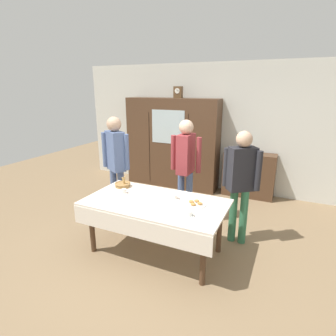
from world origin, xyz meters
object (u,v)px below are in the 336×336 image
bookshelf_low (249,175)px  person_behind_table_left (116,158)px  person_near_right_end (241,177)px  person_behind_table_right (186,161)px  wall_cabinet (172,143)px  tea_cup_near_left (124,191)px  tea_cup_center (189,214)px  pastry_plate (195,204)px  bread_basket (123,184)px  tea_cup_near_right (175,197)px  book_stack (251,151)px  dining_table (154,209)px  spoon_near_left (174,206)px  mantel_clock (178,92)px  spoon_far_left (115,193)px

bookshelf_low → person_behind_table_left: (-1.89, -1.95, 0.62)m
person_near_right_end → person_behind_table_right: bearing=161.5°
wall_cabinet → bookshelf_low: 1.79m
tea_cup_near_left → tea_cup_center: bearing=-14.1°
person_behind_table_right → tea_cup_near_left: bearing=-118.7°
wall_cabinet → pastry_plate: 2.83m
bread_basket → person_behind_table_left: person_behind_table_left is taller
wall_cabinet → pastry_plate: size_ratio=7.50×
bookshelf_low → tea_cup_near_right: bookshelf_low is taller
book_stack → person_behind_table_right: bearing=-117.3°
dining_table → tea_cup_near_right: tea_cup_near_right is taller
tea_cup_center → tea_cup_near_right: same height
tea_cup_near_left → person_near_right_end: person_near_right_end is taller
dining_table → spoon_near_left: size_ratio=15.66×
mantel_clock → person_behind_table_right: 1.99m
pastry_plate → person_behind_table_left: 1.71m
book_stack → tea_cup_center: (-0.26, -2.82, -0.19)m
book_stack → tea_cup_near_right: (-0.61, -2.42, -0.19)m
mantel_clock → pastry_plate: (1.28, -2.43, -1.33)m
wall_cabinet → person_behind_table_right: size_ratio=1.22×
mantel_clock → tea_cup_near_right: (0.97, -2.37, -1.32)m
book_stack → spoon_near_left: (-0.52, -2.64, -0.22)m
tea_cup_near_right → person_near_right_end: size_ratio=0.08×
tea_cup_near_left → bread_basket: bearing=127.7°
spoon_near_left → person_near_right_end: (0.67, 0.77, 0.25)m
spoon_near_left → person_behind_table_left: size_ratio=0.07×
bookshelf_low → pastry_plate: size_ratio=3.66×
tea_cup_near_left → person_behind_table_right: person_behind_table_right is taller
pastry_plate → spoon_near_left: (-0.23, -0.15, -0.01)m
tea_cup_center → dining_table: bearing=162.3°
dining_table → person_near_right_end: person_near_right_end is taller
dining_table → spoon_near_left: bearing=1.0°
person_behind_table_right → spoon_far_left: bearing=-123.1°
bookshelf_low → book_stack: book_stack is taller
book_stack → spoon_near_left: size_ratio=1.79×
book_stack → person_behind_table_left: person_behind_table_left is taller
dining_table → book_stack: bearing=72.9°
mantel_clock → book_stack: (1.58, 0.05, -1.12)m
tea_cup_near_left → bread_basket: 0.27m
book_stack → tea_cup_near_right: 2.51m
mantel_clock → bookshelf_low: mantel_clock is taller
bookshelf_low → mantel_clock: bearing=-178.1°
dining_table → person_behind_table_right: (0.01, 1.09, 0.39)m
bookshelf_low → book_stack: (0.00, 0.00, 0.51)m
tea_cup_near_right → person_near_right_end: (0.76, 0.56, 0.22)m
dining_table → tea_cup_center: (0.56, -0.18, 0.12)m
bookshelf_low → spoon_far_left: bookshelf_low is taller
bookshelf_low → tea_cup_near_right: size_ratio=7.89×
mantel_clock → person_behind_table_left: size_ratio=0.14×
person_behind_table_right → tea_cup_near_right: bearing=-77.6°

